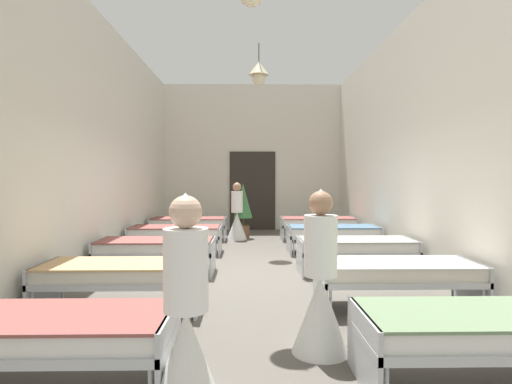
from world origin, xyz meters
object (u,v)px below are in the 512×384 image
bed_right_row_0 (485,329)px  bed_left_row_3 (176,233)px  nurse_near_aisle (186,336)px  bed_left_row_2 (156,248)px  bed_right_row_3 (333,232)px  bed_right_row_4 (318,223)px  bed_left_row_0 (44,332)px  bed_right_row_2 (356,247)px  potted_plant (243,205)px  bed_left_row_4 (189,223)px  nurse_mid_aisle (237,219)px  nurse_far_aisle (320,295)px  bed_right_row_1 (396,273)px  bed_left_row_1 (121,274)px

bed_right_row_0 → bed_left_row_3: bearing=120.2°
nurse_near_aisle → bed_left_row_2: bearing=60.9°
bed_right_row_3 → bed_right_row_4: size_ratio=1.00×
bed_left_row_0 → bed_right_row_2: 5.04m
bed_right_row_0 → potted_plant: size_ratio=1.32×
bed_left_row_4 → bed_right_row_4: bearing=0.0°
potted_plant → bed_right_row_4: bearing=-8.1°
potted_plant → bed_right_row_3: bearing=-48.4°
bed_right_row_4 → nurse_mid_aisle: size_ratio=1.28×
bed_right_row_2 → nurse_near_aisle: bearing=-118.2°
bed_right_row_2 → nurse_mid_aisle: 4.41m
bed_left_row_4 → nurse_far_aisle: bearing=-72.7°
bed_left_row_0 → nurse_mid_aisle: 7.79m
bed_left_row_3 → bed_left_row_4: same height
bed_right_row_0 → bed_left_row_4: size_ratio=1.00×
nurse_near_aisle → nurse_far_aisle: (1.07, 0.97, 0.00)m
bed_left_row_3 → bed_left_row_4: (0.00, 1.90, 0.00)m
bed_right_row_0 → nurse_far_aisle: nurse_far_aisle is taller
nurse_near_aisle → potted_plant: (0.29, 8.20, 0.34)m
bed_right_row_0 → nurse_mid_aisle: size_ratio=1.28×
bed_right_row_0 → nurse_mid_aisle: 7.97m
bed_left_row_4 → nurse_far_aisle: (2.17, -6.96, 0.09)m
bed_left_row_0 → bed_right_row_4: size_ratio=1.00×
bed_left_row_0 → bed_left_row_3: size_ratio=1.00×
bed_right_row_0 → bed_right_row_1: (0.00, 1.90, 0.00)m
nurse_mid_aisle → nurse_far_aisle: (0.94, -7.05, 0.00)m
bed_left_row_4 → bed_right_row_4: size_ratio=1.00×
bed_right_row_3 → nurse_far_aisle: (-1.14, -5.06, 0.09)m
bed_left_row_3 → nurse_mid_aisle: size_ratio=1.28×
bed_left_row_4 → bed_left_row_3: bearing=-90.0°
potted_plant → bed_right_row_0: bearing=-76.2°
bed_right_row_1 → bed_left_row_4: bearing=120.2°
bed_right_row_1 → nurse_far_aisle: bearing=-132.3°
bed_right_row_4 → nurse_near_aisle: nurse_near_aisle is taller
bed_left_row_0 → bed_left_row_1: size_ratio=1.00×
bed_left_row_3 → bed_right_row_4: bearing=29.8°
bed_left_row_2 → nurse_far_aisle: (2.17, -3.16, 0.09)m
bed_right_row_0 → nurse_near_aisle: size_ratio=1.28×
bed_left_row_4 → nurse_mid_aisle: (1.24, 0.09, 0.09)m
bed_right_row_0 → nurse_mid_aisle: bearing=105.2°
bed_left_row_0 → nurse_near_aisle: (1.11, -0.33, 0.09)m
bed_left_row_4 → nurse_far_aisle: 7.29m
bed_left_row_4 → nurse_near_aisle: 8.01m
bed_right_row_4 → nurse_near_aisle: (-2.21, -7.93, 0.09)m
bed_right_row_2 → bed_left_row_4: (-3.32, 3.80, 0.00)m
bed_right_row_4 → potted_plant: size_ratio=1.32×
bed_right_row_4 → nurse_mid_aisle: (-2.08, 0.09, 0.09)m
bed_right_row_0 → bed_right_row_4: same height
bed_left_row_0 → bed_left_row_3: 5.70m
nurse_near_aisle → potted_plant: 8.22m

